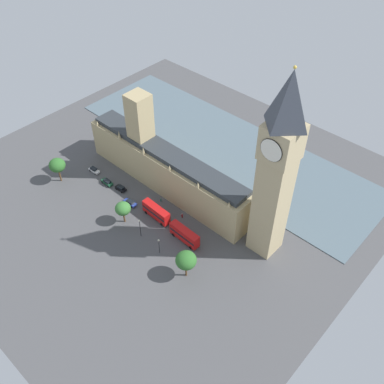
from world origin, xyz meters
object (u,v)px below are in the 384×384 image
at_px(plane_tree_by_river_gate, 57,165).
at_px(plane_tree_slot_10, 186,260).
at_px(double_decker_bus_opposite_hall, 156,212).
at_px(pedestrian_under_trees, 161,200).
at_px(car_black_near_tower, 121,188).
at_px(parliament_building, 164,166).
at_px(car_white_corner, 94,170).
at_px(street_lamp_slot_11, 140,225).
at_px(plane_tree_far_end, 123,209).
at_px(street_lamp_slot_12, 159,244).
at_px(pedestrian_leading, 182,216).
at_px(car_dark_green_trailing, 107,182).
at_px(double_decker_bus_midblock, 185,234).
at_px(clock_tower, 277,169).
at_px(car_blue_kerbside, 130,202).

bearing_deg(plane_tree_by_river_gate, plane_tree_slot_10, 90.32).
bearing_deg(double_decker_bus_opposite_hall, pedestrian_under_trees, -142.86).
bearing_deg(car_black_near_tower, parliament_building, -39.84).
distance_m(pedestrian_under_trees, plane_tree_slot_10, 31.64).
xyz_separation_m(car_white_corner, street_lamp_slot_11, (9.09, 34.47, 3.95)).
xyz_separation_m(double_decker_bus_opposite_hall, plane_tree_far_end, (7.99, -6.26, 3.14)).
bearing_deg(car_black_near_tower, car_white_corner, 87.37).
distance_m(double_decker_bus_opposite_hall, street_lamp_slot_12, 14.43).
bearing_deg(plane_tree_by_river_gate, double_decker_bus_opposite_hall, 105.29).
bearing_deg(street_lamp_slot_12, pedestrian_leading, -161.52).
bearing_deg(pedestrian_under_trees, car_dark_green_trailing, 118.74).
relative_size(car_white_corner, plane_tree_far_end, 0.56).
height_order(parliament_building, double_decker_bus_midblock, parliament_building).
bearing_deg(clock_tower, street_lamp_slot_11, -53.35).
relative_size(double_decker_bus_opposite_hall, pedestrian_leading, 6.54).
bearing_deg(double_decker_bus_opposite_hall, plane_tree_far_end, -36.18).
xyz_separation_m(parliament_building, car_black_near_tower, (12.26, -9.06, -7.62)).
bearing_deg(plane_tree_slot_10, street_lamp_slot_11, -93.77).
bearing_deg(plane_tree_by_river_gate, car_blue_kerbside, 107.67).
bearing_deg(plane_tree_slot_10, pedestrian_under_trees, -121.09).
xyz_separation_m(car_black_near_tower, pedestrian_leading, (-4.94, 24.15, -0.16)).
bearing_deg(street_lamp_slot_12, pedestrian_under_trees, -135.43).
bearing_deg(clock_tower, plane_tree_slot_10, -22.37).
bearing_deg(pedestrian_leading, street_lamp_slot_12, -162.24).
height_order(parliament_building, car_black_near_tower, parliament_building).
height_order(car_white_corner, plane_tree_slot_10, plane_tree_slot_10).
height_order(car_blue_kerbside, pedestrian_leading, car_blue_kerbside).
xyz_separation_m(double_decker_bus_opposite_hall, street_lamp_slot_11, (8.54, 1.95, 2.20)).
xyz_separation_m(double_decker_bus_opposite_hall, plane_tree_by_river_gate, (10.21, -37.35, 4.33)).
height_order(double_decker_bus_midblock, plane_tree_by_river_gate, plane_tree_by_river_gate).
bearing_deg(car_blue_kerbside, car_dark_green_trailing, 80.66).
bearing_deg(pedestrian_under_trees, clock_tower, -67.73).
distance_m(car_dark_green_trailing, plane_tree_slot_10, 47.69).
height_order(clock_tower, street_lamp_slot_12, clock_tower).
relative_size(car_white_corner, plane_tree_slot_10, 0.48).
relative_size(parliament_building, car_white_corner, 14.85).
bearing_deg(pedestrian_leading, car_dark_green_trailing, 100.73).
bearing_deg(plane_tree_far_end, pedestrian_under_trees, 172.28).
xyz_separation_m(clock_tower, car_dark_green_trailing, (14.22, -56.12, -29.43)).
distance_m(parliament_building, double_decker_bus_midblock, 26.85).
xyz_separation_m(parliament_building, car_dark_green_trailing, (13.41, -14.95, -7.62)).
distance_m(car_dark_green_trailing, car_blue_kerbside, 13.51).
relative_size(car_dark_green_trailing, plane_tree_slot_10, 0.50).
distance_m(car_black_near_tower, double_decker_bus_opposite_hall, 18.35).
relative_size(car_black_near_tower, car_blue_kerbside, 0.86).
distance_m(parliament_building, plane_tree_slot_10, 38.91).
xyz_separation_m(car_blue_kerbside, plane_tree_slot_10, (8.16, 32.92, 5.88)).
bearing_deg(plane_tree_far_end, double_decker_bus_midblock, 110.38).
bearing_deg(pedestrian_leading, car_blue_kerbside, 113.30).
bearing_deg(pedestrian_under_trees, car_black_near_tower, 121.68).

